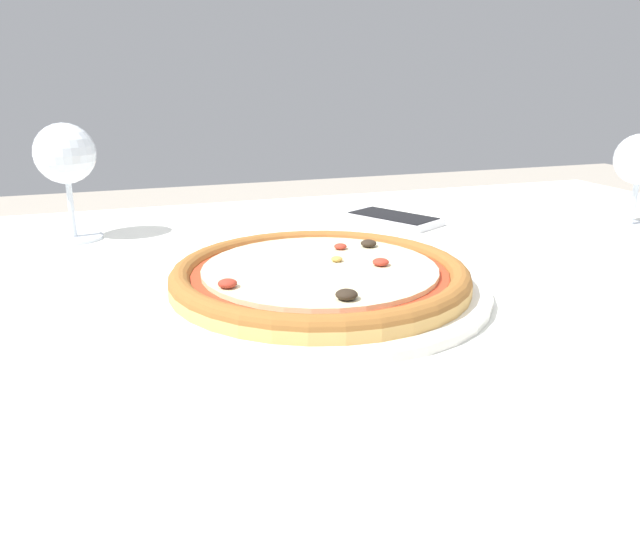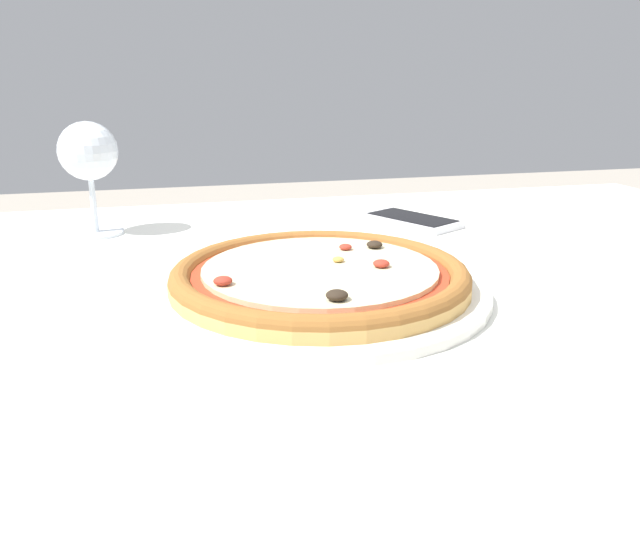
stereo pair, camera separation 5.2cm
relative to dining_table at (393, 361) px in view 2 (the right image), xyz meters
The scene contains 4 objects.
dining_table is the anchor object (origin of this frame).
pizza_plate 0.12m from the dining_table, 167.57° to the left, with size 0.35×0.35×0.04m.
wine_glass_far_left 0.51m from the dining_table, 133.44° to the left, with size 0.08×0.08×0.16m.
cell_phone 0.33m from the dining_table, 64.93° to the left, with size 0.13×0.16×0.01m.
Camera 2 is at (-0.23, -0.57, 0.94)m, focal length 35.00 mm.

